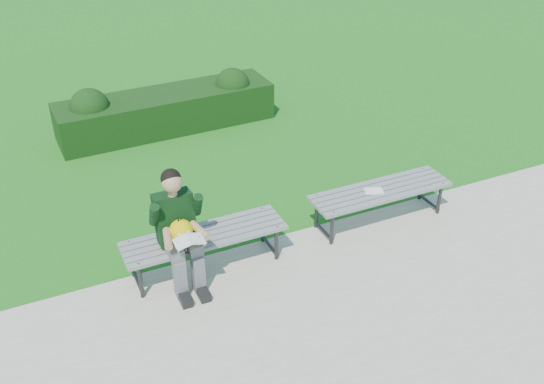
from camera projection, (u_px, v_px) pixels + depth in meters
name	position (u px, v px, depth m)	size (l,w,h in m)	color
ground	(276.00, 238.00, 7.33)	(80.00, 80.00, 0.00)	#227D15
walkway	(351.00, 332.00, 5.97)	(30.00, 3.50, 0.02)	#A6A18A
hedge	(165.00, 108.00, 9.78)	(3.50, 0.97, 0.88)	#1C4412
bench_left	(205.00, 238.00, 6.61)	(1.80, 0.50, 0.46)	slate
bench_right	(380.00, 193.00, 7.42)	(1.80, 0.50, 0.46)	slate
seated_boy	(179.00, 227.00, 6.27)	(0.56, 0.76, 1.31)	slate
paper_sheet	(374.00, 191.00, 7.35)	(0.26, 0.22, 0.01)	white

